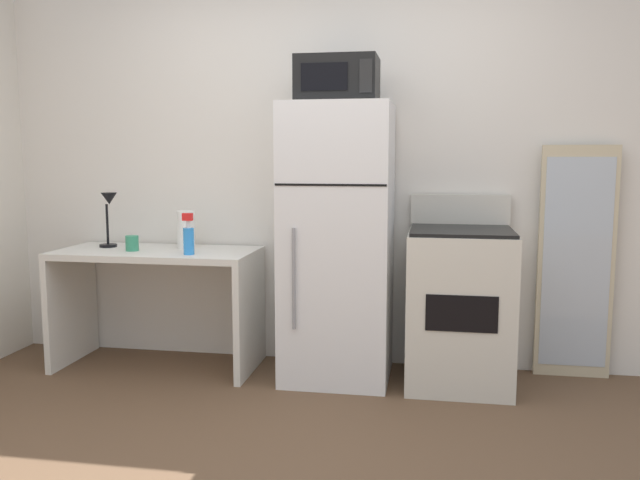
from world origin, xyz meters
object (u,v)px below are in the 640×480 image
Objects in this scene: desk_lamp at (109,210)px; paper_towel_roll at (186,230)px; desk at (158,284)px; microwave at (338,80)px; spray_bottle at (189,238)px; refrigerator at (338,243)px; leaning_mirror at (576,263)px; oven_range at (459,306)px; coffee_mug at (132,243)px.

paper_towel_roll is (0.50, 0.04, -0.12)m from desk_lamp.
microwave is at bearing -1.23° from desk.
microwave reaches higher than spray_bottle.
refrigerator is at bearing 90.33° from microwave.
paper_towel_roll is (0.16, 0.10, 0.34)m from desk.
leaning_mirror is at bearing 10.25° from refrigerator.
refrigerator is at bearing 179.91° from oven_range.
refrigerator is (0.99, -0.10, -0.05)m from paper_towel_roll.
refrigerator is (1.15, -0.00, 0.29)m from desk.
oven_range reaches higher than desk.
leaning_mirror is at bearing 5.60° from desk.
microwave is 1.49m from oven_range.
refrigerator reaches higher than paper_towel_roll.
desk is at bearing -147.88° from paper_towel_roll.
oven_range is 0.79× the size of leaning_mirror.
paper_towel_roll is at bearing 4.66° from desk_lamp.
oven_range reaches higher than spray_bottle.
paper_towel_roll reaches higher than coffee_mug.
paper_towel_roll is 0.52× the size of microwave.
coffee_mug is at bearing -178.39° from oven_range.
refrigerator reaches higher than desk.
paper_towel_roll is at bearing 174.03° from refrigerator.
coffee_mug is at bearing -151.06° from paper_towel_roll.
microwave reaches higher than paper_towel_roll.
leaning_mirror is at bearing 20.41° from oven_range.
paper_towel_roll is at bearing 32.12° from desk.
refrigerator is at bearing -0.18° from desk.
desk_lamp is 2.92m from leaning_mirror.
desk is 0.39m from paper_towel_roll.
leaning_mirror is (1.40, 0.28, -1.07)m from microwave.
paper_towel_roll is 0.22× the size of oven_range.
oven_range reaches higher than paper_towel_roll.
desk_lamp is 1.42× the size of spray_bottle.
coffee_mug is 0.09× the size of oven_range.
refrigerator is 1.17× the size of leaning_mirror.
refrigerator is 3.56× the size of microwave.
coffee_mug is (-0.13, -0.06, 0.27)m from desk.
microwave reaches higher than refrigerator.
leaning_mirror is (2.28, 0.40, -0.15)m from spray_bottle.
spray_bottle is 0.42m from coffee_mug.
coffee_mug is at bearing 168.17° from spray_bottle.
spray_bottle is at bearing -170.16° from leaning_mirror.
coffee_mug is at bearing -177.44° from refrigerator.
refrigerator reaches higher than leaning_mirror.
oven_range is (1.71, -0.10, -0.40)m from paper_towel_roll.
desk_lamp is 0.52m from paper_towel_roll.
leaning_mirror is at bearing 6.61° from coffee_mug.
spray_bottle is at bearing -174.96° from oven_range.
desk_lamp is at bearing -176.22° from leaning_mirror.
spray_bottle is (0.61, -0.20, -0.14)m from desk_lamp.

